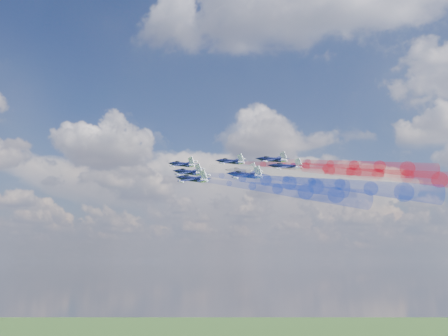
% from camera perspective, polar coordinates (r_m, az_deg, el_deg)
% --- Properties ---
extents(jet_lead, '(16.83, 15.73, 8.97)m').
position_cam_1_polar(jet_lead, '(169.10, -4.63, 0.40)').
color(jet_lead, black).
extents(trail_lead, '(43.86, 24.69, 14.26)m').
position_cam_1_polar(trail_lead, '(148.81, 2.97, -0.30)').
color(trail_lead, white).
extents(jet_inner_left, '(16.83, 15.73, 8.97)m').
position_cam_1_polar(jet_inner_left, '(154.15, -3.95, -0.47)').
color(jet_inner_left, black).
extents(trail_inner_left, '(43.86, 24.69, 14.26)m').
position_cam_1_polar(trail_inner_left, '(134.31, 4.59, -1.38)').
color(trail_inner_left, blue).
extents(jet_inner_right, '(16.83, 15.73, 8.97)m').
position_cam_1_polar(jet_inner_right, '(169.45, 0.73, 0.72)').
color(jet_inner_right, black).
extents(trail_inner_right, '(43.86, 24.69, 14.26)m').
position_cam_1_polar(trail_inner_right, '(151.32, 8.94, 0.06)').
color(trail_inner_right, red).
extents(jet_outer_left, '(16.83, 15.73, 8.97)m').
position_cam_1_polar(jet_outer_left, '(142.35, -3.50, -1.21)').
color(jet_outer_left, black).
extents(trail_outer_left, '(43.86, 24.69, 14.26)m').
position_cam_1_polar(trail_outer_left, '(122.87, 5.93, -2.32)').
color(trail_outer_left, blue).
extents(jet_center_third, '(16.83, 15.73, 8.97)m').
position_cam_1_polar(jet_center_third, '(153.75, 2.01, -0.36)').
color(jet_center_third, black).
extents(trail_center_third, '(43.86, 24.69, 14.26)m').
position_cam_1_polar(trail_center_third, '(136.39, 11.32, -1.24)').
color(trail_center_third, white).
extents(jet_outer_right, '(16.83, 15.73, 8.97)m').
position_cam_1_polar(jet_outer_right, '(167.52, 5.35, 0.94)').
color(jet_outer_right, black).
extents(trail_outer_right, '(43.86, 24.69, 14.26)m').
position_cam_1_polar(trail_outer_right, '(151.42, 14.14, 0.29)').
color(trail_outer_right, red).
extents(jet_rear_left, '(16.83, 15.73, 8.97)m').
position_cam_1_polar(jet_rear_left, '(140.90, 2.36, -0.78)').
color(jet_rear_left, black).
extents(trail_rear_left, '(43.86, 24.69, 14.26)m').
position_cam_1_polar(trail_rear_left, '(123.90, 12.68, -1.80)').
color(trail_rear_left, blue).
extents(jet_rear_right, '(16.83, 15.73, 8.97)m').
position_cam_1_polar(jet_rear_right, '(154.27, 6.85, 0.16)').
color(jet_rear_right, black).
extents(trail_rear_right, '(43.86, 24.69, 14.26)m').
position_cam_1_polar(trail_rear_right, '(139.05, 16.62, -0.64)').
color(trail_rear_right, red).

